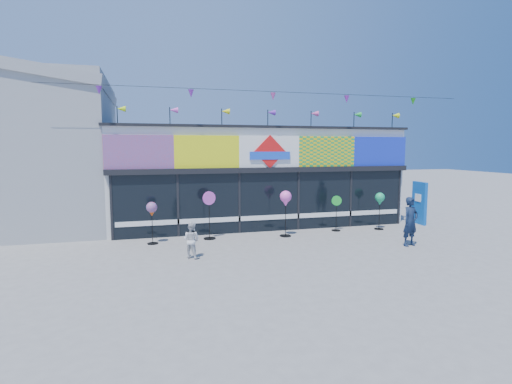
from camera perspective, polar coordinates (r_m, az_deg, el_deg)
name	(u,v)px	position (r m, az deg, el deg)	size (l,w,h in m)	color
ground	(302,253)	(12.58, 6.60, -8.66)	(80.00, 80.00, 0.00)	slate
kite_shop	(253,175)	(17.84, -0.50, 2.48)	(16.00, 5.70, 5.31)	silver
neighbour_building	(6,149)	(19.03, -32.12, 5.24)	(8.18, 7.20, 6.87)	gray
blue_sign	(419,203)	(18.42, 22.30, -1.44)	(0.20, 0.91, 1.81)	#0B51AD
spinner_0	(152,210)	(13.88, -14.66, -2.56)	(0.36, 0.36, 1.44)	black
spinner_1	(209,214)	(14.30, -6.69, -3.13)	(0.47, 0.44, 1.71)	black
spinner_2	(286,200)	(14.60, 4.26, -1.13)	(0.43, 0.43, 1.69)	black
spinner_3	(336,212)	(15.93, 11.40, -2.86)	(0.38, 0.35, 1.39)	black
spinner_4	(380,200)	(16.59, 17.27, -1.10)	(0.37, 0.37, 1.48)	black
adult_man	(410,222)	(14.18, 21.20, -3.96)	(0.60, 0.39, 1.63)	#121F39
child	(191,240)	(11.98, -9.21, -6.79)	(0.53, 0.30, 1.08)	silver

